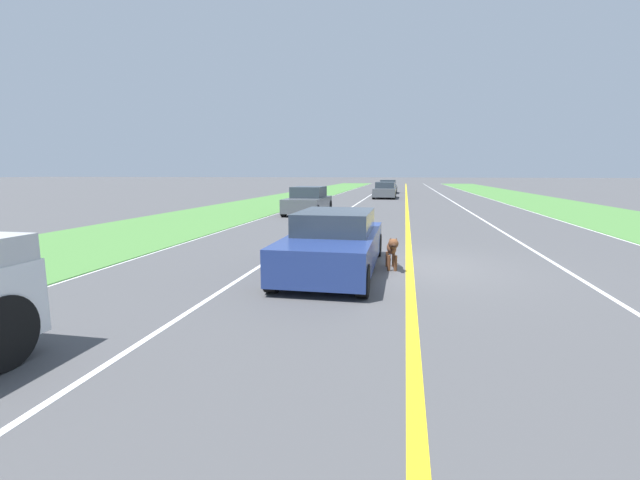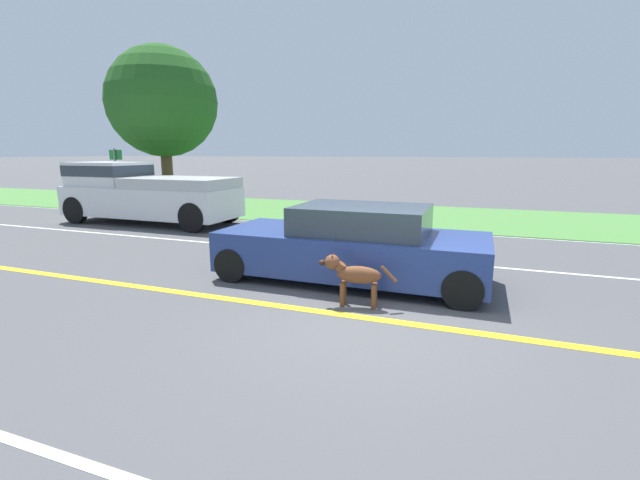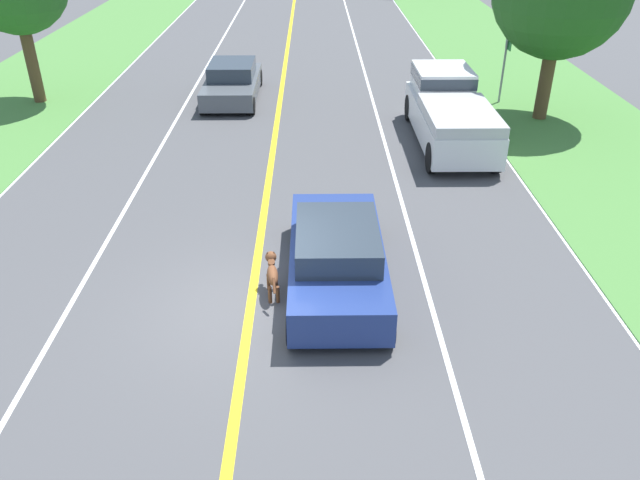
{
  "view_description": "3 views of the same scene",
  "coord_description": "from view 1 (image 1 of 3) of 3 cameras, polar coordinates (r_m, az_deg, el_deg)",
  "views": [
    {
      "loc": [
        0.16,
        10.19,
        2.2
      ],
      "look_at": [
        1.94,
        1.2,
        0.76
      ],
      "focal_mm": 24.0,
      "sensor_mm": 36.0,
      "label": 1
    },
    {
      "loc": [
        -5.46,
        -1.25,
        2.26
      ],
      "look_at": [
        1.04,
        1.2,
        0.83
      ],
      "focal_mm": 24.0,
      "sensor_mm": 36.0,
      "label": 2
    },
    {
      "loc": [
        1.22,
        -9.84,
        7.09
      ],
      "look_at": [
        1.35,
        0.64,
        1.1
      ],
      "focal_mm": 35.0,
      "sensor_mm": 36.0,
      "label": 3
    }
  ],
  "objects": [
    {
      "name": "car_trailing_mid",
      "position": [
        38.16,
        8.65,
        6.53
      ],
      "size": [
        1.92,
        4.56,
        1.4
      ],
      "color": "#51565B",
      "rests_on": "ground"
    },
    {
      "name": "dog",
      "position": [
        9.89,
        9.57,
        -1.13
      ],
      "size": [
        0.32,
        1.17,
        0.79
      ],
      "rotation": [
        0.0,
        0.0,
        0.12
      ],
      "color": "brown",
      "rests_on": "ground"
    },
    {
      "name": "ego_car",
      "position": [
        9.63,
        1.92,
        -0.42
      ],
      "size": [
        1.9,
        4.68,
        1.35
      ],
      "color": "navy",
      "rests_on": "ground"
    },
    {
      "name": "grass_verge_right",
      "position": [
        14.33,
        -32.39,
        -1.23
      ],
      "size": [
        6.0,
        160.0,
        0.03
      ],
      "primitive_type": "cube",
      "color": "#4C843D",
      "rests_on": "ground"
    },
    {
      "name": "car_trailing_near",
      "position": [
        23.25,
        -1.58,
        5.18
      ],
      "size": [
        1.91,
        4.48,
        1.46
      ],
      "color": "#51565B",
      "rests_on": "ground"
    },
    {
      "name": "centre_divider_line",
      "position": [
        10.42,
        11.84,
        -3.41
      ],
      "size": [
        0.18,
        160.0,
        0.01
      ],
      "primitive_type": "cube",
      "color": "yellow",
      "rests_on": "ground"
    },
    {
      "name": "ground_plane",
      "position": [
        10.43,
        11.84,
        -3.44
      ],
      "size": [
        400.0,
        400.0,
        0.0
      ],
      "primitive_type": "plane",
      "color": "#4C4C4F"
    },
    {
      "name": "lane_edge_line_right",
      "position": [
        12.47,
        -22.32,
        -1.88
      ],
      "size": [
        0.14,
        160.0,
        0.01
      ],
      "primitive_type": "cube",
      "color": "white",
      "rests_on": "ground"
    },
    {
      "name": "lane_dash_same_dir",
      "position": [
        10.94,
        -6.82,
        -2.7
      ],
      "size": [
        0.1,
        160.0,
        0.01
      ],
      "primitive_type": "cube",
      "color": "white",
      "rests_on": "ground"
    },
    {
      "name": "car_trailing_far",
      "position": [
        47.72,
        9.04,
        7.01
      ],
      "size": [
        1.94,
        4.77,
        1.43
      ],
      "color": "#51565B",
      "rests_on": "ground"
    },
    {
      "name": "lane_dash_oncoming",
      "position": [
        11.05,
        30.34,
        -3.77
      ],
      "size": [
        0.1,
        160.0,
        0.01
      ],
      "primitive_type": "cube",
      "color": "white",
      "rests_on": "ground"
    }
  ]
}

